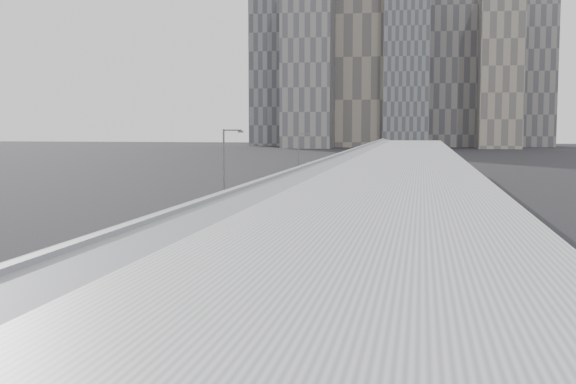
% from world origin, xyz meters
% --- Properties ---
extents(sidewalk, '(10.00, 170.00, 0.12)m').
position_xyz_m(sidewalk, '(9.00, 55.00, 0.06)').
color(sidewalk, gray).
rests_on(sidewalk, ground).
extents(lane_line, '(0.12, 160.00, 0.02)m').
position_xyz_m(lane_line, '(-1.50, 55.00, 0.01)').
color(lane_line, gold).
rests_on(lane_line, ground).
extents(depot, '(12.45, 160.40, 7.20)m').
position_xyz_m(depot, '(12.99, 55.00, 3.51)').
color(depot, gray).
rests_on(depot, ground).
extents(skyline, '(145.00, 64.00, 120.00)m').
position_xyz_m(skyline, '(-2.90, 324.16, 50.85)').
color(skyline, slate).
rests_on(skyline, ground).
extents(bus_0, '(3.01, 13.62, 3.97)m').
position_xyz_m(bus_0, '(1.72, 4.00, 1.68)').
color(bus_0, silver).
rests_on(bus_0, ground).
extents(bus_1, '(3.05, 13.78, 4.02)m').
position_xyz_m(bus_1, '(2.30, 20.97, 1.70)').
color(bus_1, black).
rests_on(bus_1, ground).
extents(bus_2, '(3.33, 14.06, 4.08)m').
position_xyz_m(bus_2, '(2.50, 34.02, 1.72)').
color(bus_2, white).
rests_on(bus_2, ground).
extents(bus_3, '(3.68, 12.47, 3.59)m').
position_xyz_m(bus_3, '(2.73, 49.38, 1.51)').
color(bus_3, slate).
rests_on(bus_3, ground).
extents(bus_4, '(3.32, 12.97, 3.75)m').
position_xyz_m(bus_4, '(2.15, 63.70, 1.58)').
color(bus_4, '#B4B8BF').
rests_on(bus_4, ground).
extents(bus_5, '(2.99, 13.49, 3.93)m').
position_xyz_m(bus_5, '(2.23, 74.22, 1.66)').
color(bus_5, black).
rests_on(bus_5, ground).
extents(bus_6, '(3.63, 12.86, 3.71)m').
position_xyz_m(bus_6, '(2.59, 91.39, 1.56)').
color(bus_6, white).
rests_on(bus_6, ground).
extents(bus_7, '(3.35, 13.27, 3.84)m').
position_xyz_m(bus_7, '(2.06, 102.97, 1.62)').
color(bus_7, slate).
rests_on(bus_7, ground).
extents(bus_8, '(3.47, 12.50, 3.61)m').
position_xyz_m(bus_8, '(2.55, 119.30, 1.52)').
color(bus_8, '#B5B8C0').
rests_on(bus_8, ground).
extents(tree_0, '(1.02, 1.02, 3.56)m').
position_xyz_m(tree_0, '(6.29, 5.54, 2.92)').
color(tree_0, black).
rests_on(tree_0, ground).
extents(tree_1, '(2.00, 2.00, 4.57)m').
position_xyz_m(tree_1, '(5.80, 34.16, 3.55)').
color(tree_1, black).
rests_on(tree_1, ground).
extents(tree_2, '(1.98, 1.98, 4.85)m').
position_xyz_m(tree_2, '(5.81, 55.73, 3.83)').
color(tree_2, black).
rests_on(tree_2, ground).
extents(tree_3, '(2.46, 2.46, 4.71)m').
position_xyz_m(tree_3, '(5.57, 78.22, 3.46)').
color(tree_3, black).
rests_on(tree_3, ground).
extents(tree_4, '(1.89, 1.89, 4.65)m').
position_xyz_m(tree_4, '(5.86, 102.78, 3.67)').
color(tree_4, black).
rests_on(tree_4, ground).
extents(tree_5, '(2.00, 2.00, 4.69)m').
position_xyz_m(tree_5, '(5.80, 129.57, 3.66)').
color(tree_5, black).
rests_on(tree_5, ground).
extents(street_lamp_near, '(2.04, 0.22, 9.59)m').
position_xyz_m(street_lamp_near, '(-3.58, 47.38, 5.50)').
color(street_lamp_near, '#59595E').
rests_on(street_lamp_near, ground).
extents(street_lamp_far, '(2.04, 0.22, 8.74)m').
position_xyz_m(street_lamp_far, '(-3.96, 92.87, 5.06)').
color(street_lamp_far, '#59595E').
rests_on(street_lamp_far, ground).
extents(shipping_container, '(2.94, 5.72, 2.89)m').
position_xyz_m(shipping_container, '(-5.25, 116.00, 1.45)').
color(shipping_container, '#123A21').
rests_on(shipping_container, ground).
extents(suv, '(3.12, 5.73, 1.53)m').
position_xyz_m(suv, '(-4.01, 129.04, 0.76)').
color(suv, black).
rests_on(suv, ground).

